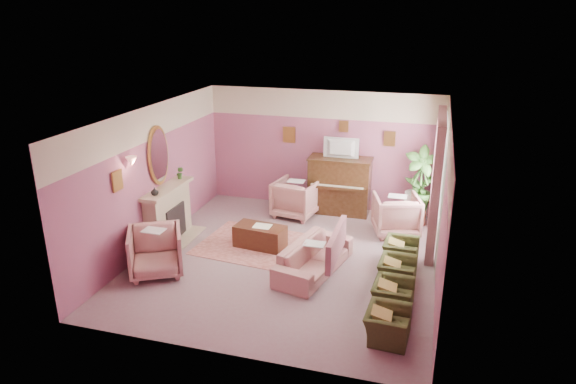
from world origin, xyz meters
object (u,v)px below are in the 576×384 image
(coffee_table, at_px, (260,236))
(olive_chair_d, at_px, (401,248))
(television, at_px, (341,147))
(olive_chair_c, at_px, (397,268))
(piano, at_px, (340,186))
(floral_armchair_left, at_px, (296,196))
(olive_chair_b, at_px, (393,292))
(sofa, at_px, (314,252))
(floral_armchair_front, at_px, (155,249))
(olive_chair_a, at_px, (388,320))
(side_table, at_px, (416,207))
(floral_armchair_right, at_px, (396,213))

(coffee_table, bearing_deg, olive_chair_d, 1.40)
(television, xyz_separation_m, olive_chair_c, (1.60, -3.00, -1.29))
(piano, distance_m, floral_armchair_left, 1.05)
(floral_armchair_left, xyz_separation_m, olive_chair_b, (2.51, -3.38, -0.17))
(piano, bearing_deg, sofa, -87.93)
(piano, bearing_deg, olive_chair_c, -62.36)
(floral_armchair_front, relative_size, olive_chair_a, 1.34)
(floral_armchair_left, distance_m, olive_chair_c, 3.59)
(floral_armchair_left, height_order, side_table, floral_armchair_left)
(floral_armchair_front, bearing_deg, olive_chair_b, -0.16)
(olive_chair_c, bearing_deg, floral_armchair_front, -169.11)
(floral_armchair_right, relative_size, side_table, 1.35)
(floral_armchair_right, xyz_separation_m, side_table, (0.37, 0.76, -0.12))
(olive_chair_d, bearing_deg, olive_chair_a, -90.00)
(olive_chair_c, bearing_deg, sofa, 177.97)
(piano, relative_size, olive_chair_b, 1.98)
(olive_chair_c, relative_size, olive_chair_d, 1.00)
(piano, relative_size, floral_armchair_left, 1.48)
(olive_chair_a, bearing_deg, floral_armchair_left, 120.86)
(floral_armchair_left, bearing_deg, floral_armchair_front, -116.59)
(coffee_table, distance_m, floral_armchair_right, 2.93)
(sofa, height_order, olive_chair_d, sofa)
(television, height_order, floral_armchair_right, television)
(olive_chair_c, bearing_deg, floral_armchair_left, 134.41)
(television, relative_size, olive_chair_a, 1.13)
(olive_chair_a, distance_m, olive_chair_c, 1.64)
(coffee_table, bearing_deg, olive_chair_b, -29.63)
(floral_armchair_right, bearing_deg, olive_chair_b, -85.99)
(sofa, xyz_separation_m, olive_chair_c, (1.49, -0.05, -0.08))
(coffee_table, bearing_deg, sofa, -28.72)
(piano, distance_m, floral_armchair_right, 1.65)
(sofa, xyz_separation_m, side_table, (1.64, 2.88, -0.04))
(television, xyz_separation_m, coffee_table, (-1.17, -2.25, -1.38))
(coffee_table, distance_m, sofa, 1.46)
(floral_armchair_left, distance_m, olive_chair_a, 4.90)
(olive_chair_c, bearing_deg, coffee_table, 164.78)
(sofa, height_order, floral_armchair_front, floral_armchair_front)
(television, relative_size, olive_chair_c, 1.13)
(piano, bearing_deg, olive_chair_d, -54.39)
(coffee_table, height_order, floral_armchair_left, floral_armchair_left)
(sofa, xyz_separation_m, floral_armchair_right, (1.28, 2.12, 0.09))
(floral_armchair_right, distance_m, olive_chair_d, 1.38)
(coffee_table, relative_size, floral_armchair_left, 1.05)
(sofa, bearing_deg, piano, 92.07)
(television, relative_size, floral_armchair_right, 0.84)
(floral_armchair_left, bearing_deg, television, 25.38)
(piano, bearing_deg, television, -90.00)
(television, bearing_deg, olive_chair_a, -71.01)
(olive_chair_d, bearing_deg, floral_armchair_left, 145.22)
(olive_chair_d, bearing_deg, olive_chair_b, -90.00)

